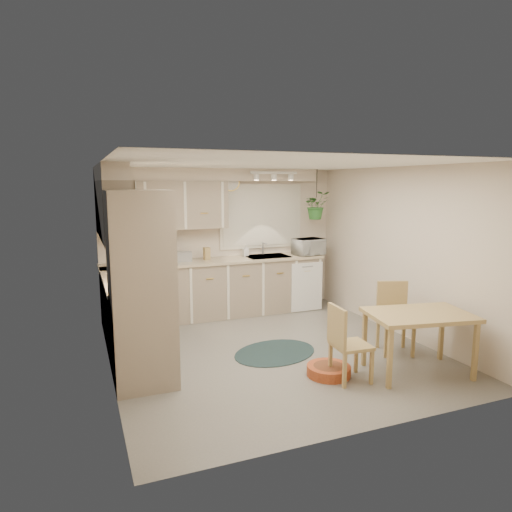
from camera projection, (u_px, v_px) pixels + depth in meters
name	position (u px, v px, depth m)	size (l,w,h in m)	color
floor	(272.00, 351.00, 5.96)	(4.20, 4.20, 0.00)	slate
ceiling	(273.00, 164.00, 5.57)	(4.20, 4.20, 0.00)	white
wall_back	(222.00, 241.00, 7.69)	(4.00, 0.04, 2.40)	beige
wall_front	(372.00, 300.00, 3.84)	(4.00, 0.04, 2.40)	beige
wall_left	(106.00, 272.00, 5.04)	(0.04, 4.20, 2.40)	beige
wall_right	(401.00, 252.00, 6.49)	(0.04, 4.20, 2.40)	beige
base_cab_left	(129.00, 314.00, 6.07)	(0.60, 1.85, 0.90)	gray
base_cab_back	(217.00, 289.00, 7.46)	(3.60, 0.60, 0.90)	gray
counter_left	(128.00, 279.00, 6.00)	(0.64, 1.89, 0.04)	tan
counter_back	(217.00, 261.00, 7.38)	(3.64, 0.64, 0.04)	tan
oven_stack	(142.00, 290.00, 4.84)	(0.65, 0.65, 2.10)	gray
wall_oven_face	(172.00, 287.00, 4.95)	(0.02, 0.56, 0.58)	silver
upper_cab_left	(113.00, 210.00, 5.92)	(0.35, 2.00, 0.75)	gray
upper_cab_back	(164.00, 205.00, 7.07)	(2.00, 0.35, 0.75)	gray
soffit_left	(109.00, 173.00, 5.84)	(0.30, 2.00, 0.20)	beige
soffit_back	(212.00, 175.00, 7.31)	(3.60, 0.30, 0.20)	beige
cooktop	(134.00, 286.00, 5.47)	(0.52, 0.58, 0.02)	silver
range_hood	(130.00, 249.00, 5.39)	(0.40, 0.60, 0.14)	silver
window_blinds	(261.00, 216.00, 7.85)	(1.40, 0.02, 1.00)	white
window_frame	(261.00, 216.00, 7.86)	(1.50, 0.02, 1.10)	beige
sink	(267.00, 259.00, 7.72)	(0.70, 0.48, 0.10)	#9A9CA1
dishwasher_front	(307.00, 287.00, 7.73)	(0.58, 0.01, 0.83)	silver
track_light_bar	(274.00, 173.00, 7.26)	(0.80, 0.04, 0.04)	silver
wall_clock	(231.00, 182.00, 7.56)	(0.30, 0.30, 0.03)	gold
dining_table	(418.00, 343.00, 5.22)	(1.14, 0.76, 0.72)	tan
chair_left	(351.00, 343.00, 5.01)	(0.40, 0.40, 0.86)	tan
chair_back	(396.00, 319.00, 5.84)	(0.42, 0.42, 0.90)	tan
braided_rug	(275.00, 352.00, 5.89)	(1.14, 0.86, 0.01)	black
pet_bed	(329.00, 370.00, 5.19)	(0.50, 0.50, 0.12)	#AD4E22
microwave	(309.00, 245.00, 7.86)	(0.51, 0.28, 0.34)	silver
soap_bottle	(245.00, 254.00, 7.72)	(0.09, 0.20, 0.09)	silver
hanging_plant	(316.00, 208.00, 7.81)	(0.43, 0.48, 0.37)	#2C6829
coffee_maker	(164.00, 252.00, 7.05)	(0.20, 0.24, 0.36)	black
toaster	(184.00, 257.00, 7.20)	(0.25, 0.15, 0.15)	#9A9CA1
knife_block	(207.00, 254.00, 7.36)	(0.09, 0.09, 0.20)	tan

